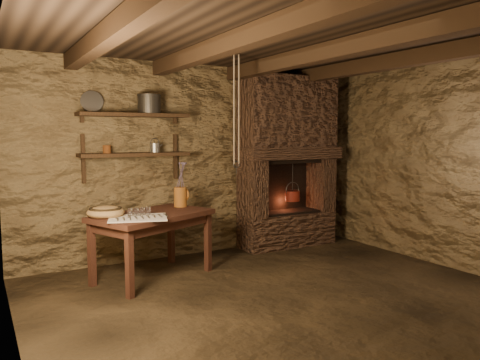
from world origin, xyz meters
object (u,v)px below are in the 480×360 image
work_table (153,243)px  wooden_bowl (106,212)px  stoneware_jug (180,187)px  iron_stockpot (149,105)px  red_pot (292,195)px

work_table → wooden_bowl: (-0.48, 0.02, 0.37)m
stoneware_jug → iron_stockpot: iron_stockpot is taller
iron_stockpot → red_pot: bearing=-3.5°
work_table → iron_stockpot: 1.61m
red_pot → work_table: bearing=-167.9°
stoneware_jug → red_pot: (1.73, 0.20, -0.23)m
stoneware_jug → wooden_bowl: 0.96m
red_pot → wooden_bowl: bearing=-170.6°
iron_stockpot → red_pot: iron_stockpot is taller
work_table → iron_stockpot: iron_stockpot is taller
work_table → red_pot: 2.23m
work_table → stoneware_jug: (0.43, 0.26, 0.55)m
red_pot → stoneware_jug: bearing=-173.3°
stoneware_jug → red_pot: bearing=18.4°
iron_stockpot → wooden_bowl: bearing=-140.1°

